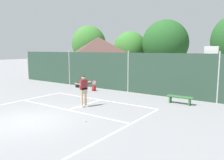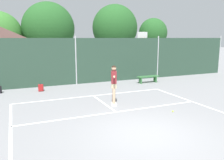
# 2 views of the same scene
# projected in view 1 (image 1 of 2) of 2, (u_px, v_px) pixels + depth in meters

# --- Properties ---
(ground_plane) EXTENTS (120.00, 120.00, 0.00)m
(ground_plane) POSITION_uv_depth(u_px,v_px,m) (28.00, 121.00, 10.51)
(ground_plane) COLOR gray
(court_markings) EXTENTS (8.30, 11.10, 0.01)m
(court_markings) POSITION_uv_depth(u_px,v_px,m) (40.00, 118.00, 11.03)
(court_markings) COLOR white
(court_markings) RESTS_ON ground
(chainlink_fence) EXTENTS (26.09, 0.09, 3.23)m
(chainlink_fence) POSITION_uv_depth(u_px,v_px,m) (128.00, 72.00, 17.58)
(chainlink_fence) COLOR #284233
(chainlink_fence) RESTS_ON ground
(basketball_hoop) EXTENTS (0.90, 0.67, 3.55)m
(basketball_hoop) POSITION_uv_depth(u_px,v_px,m) (211.00, 65.00, 15.16)
(basketball_hoop) COLOR #9E9EA3
(basketball_hoop) RESTS_ON ground
(clubhouse_building) EXTENTS (5.70, 5.04, 4.64)m
(clubhouse_building) POSITION_uv_depth(u_px,v_px,m) (98.00, 58.00, 24.24)
(clubhouse_building) COLOR silver
(clubhouse_building) RESTS_ON ground
(treeline_backdrop) EXTENTS (27.05, 4.53, 6.65)m
(treeline_backdrop) POSITION_uv_depth(u_px,v_px,m) (162.00, 44.00, 24.57)
(treeline_backdrop) COLOR brown
(treeline_backdrop) RESTS_ON ground
(tennis_player) EXTENTS (0.50, 1.39, 1.85)m
(tennis_player) POSITION_uv_depth(u_px,v_px,m) (84.00, 88.00, 12.98)
(tennis_player) COLOR silver
(tennis_player) RESTS_ON ground
(tennis_ball) EXTENTS (0.07, 0.07, 0.07)m
(tennis_ball) POSITION_uv_depth(u_px,v_px,m) (86.00, 121.00, 10.48)
(tennis_ball) COLOR #CCE033
(tennis_ball) RESTS_ON ground
(backpack_black) EXTENTS (0.30, 0.27, 0.46)m
(backpack_black) POSITION_uv_depth(u_px,v_px,m) (77.00, 85.00, 19.78)
(backpack_black) COLOR black
(backpack_black) RESTS_ON ground
(backpack_red) EXTENTS (0.31, 0.29, 0.46)m
(backpack_red) POSITION_uv_depth(u_px,v_px,m) (94.00, 88.00, 18.16)
(backpack_red) COLOR maroon
(backpack_red) RESTS_ON ground
(courtside_bench) EXTENTS (1.60, 0.36, 0.48)m
(courtside_bench) POSITION_uv_depth(u_px,v_px,m) (180.00, 98.00, 13.81)
(courtside_bench) COLOR #336B38
(courtside_bench) RESTS_ON ground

